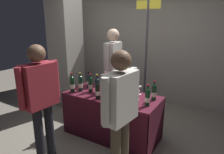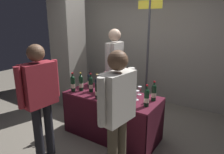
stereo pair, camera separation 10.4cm
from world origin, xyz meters
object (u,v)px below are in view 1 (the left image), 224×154
Objects in this scene: wine_glass_near_taster at (116,90)px; taster_foreground_right at (41,94)px; featured_wine_bottle at (97,86)px; vendor_presenter at (113,64)px; booth_signpost at (146,50)px; tasting_table at (112,108)px; display_bottle_0 at (90,84)px; wine_glass_near_vendor at (137,93)px; flower_vase at (107,89)px; concrete_pillar at (65,31)px; wine_glass_mid at (140,89)px.

taster_foreground_right is at bearing -119.78° from wine_glass_near_taster.
taster_foreground_right reaches higher than featured_wine_bottle.
taster_foreground_right is (-0.06, -1.74, -0.08)m from vendor_presenter.
taster_foreground_right is at bearing -107.34° from booth_signpost.
booth_signpost is at bearing 73.31° from featured_wine_bottle.
featured_wine_bottle is at bearing -147.68° from tasting_table.
taster_foreground_right reaches higher than display_bottle_0.
display_bottle_0 is 2.14× the size of wine_glass_near_vendor.
flower_vase reaches higher than wine_glass_near_taster.
concrete_pillar is at bearing 162.35° from wine_glass_near_vendor.
featured_wine_bottle reaches higher than wine_glass_near_taster.
flower_vase is (-0.02, -0.12, 0.35)m from tasting_table.
concrete_pillar is 2.18m from wine_glass_mid.
wine_glass_near_vendor is 1.07× the size of wine_glass_mid.
wine_glass_near_taster is (0.28, 0.12, -0.05)m from featured_wine_bottle.
wine_glass_near_vendor is 0.07× the size of booth_signpost.
booth_signpost is at bearing 86.24° from wine_glass_near_taster.
flower_vase is (1.58, -0.79, -0.81)m from concrete_pillar.
featured_wine_bottle is 2.32× the size of wine_glass_near_vendor.
wine_glass_mid is at bearing -12.03° from concrete_pillar.
taster_foreground_right reaches higher than wine_glass_near_taster.
booth_signpost reaches higher than taster_foreground_right.
featured_wine_bottle reaches higher than wine_glass_mid.
flower_vase is 1.00m from taster_foreground_right.
wine_glass_near_taster is 1.16m from booth_signpost.
wine_glass_near_taster reaches higher than tasting_table.
booth_signpost reaches higher than featured_wine_bottle.
booth_signpost is at bearing 113.87° from vendor_presenter.
featured_wine_bottle is 1.09× the size of display_bottle_0.
featured_wine_bottle is 0.18m from flower_vase.
wine_glass_near_vendor is (2.03, -0.65, -0.83)m from concrete_pillar.
wine_glass_near_vendor is 1.14m from vendor_presenter.
flower_vase reaches higher than display_bottle_0.
wine_glass_mid is 0.39m from wine_glass_near_taster.
featured_wine_bottle is 0.19m from display_bottle_0.
tasting_table is 11.49× the size of wine_glass_near_taster.
wine_glass_near_vendor is at bearing 18.01° from flower_vase.
display_bottle_0 is 0.94m from taster_foreground_right.
wine_glass_near_taster is at bearing -24.87° from taster_foreground_right.
tasting_table is at bearing -21.07° from taster_foreground_right.
wine_glass_near_taster is 0.08× the size of taster_foreground_right.
flower_vase is at bearing -8.09° from display_bottle_0.
booth_signpost is (1.75, 0.36, -0.33)m from concrete_pillar.
vendor_presenter reaches higher than wine_glass_near_taster.
wine_glass_mid is (0.75, 0.32, -0.04)m from display_bottle_0.
vendor_presenter is (-0.23, 0.87, 0.17)m from featured_wine_bottle.
concrete_pillar is at bearing -89.06° from vendor_presenter.
featured_wine_bottle is (1.40, -0.80, -0.79)m from concrete_pillar.
vendor_presenter is at bearing 104.58° from featured_wine_bottle.
concrete_pillar is 1.80m from featured_wine_bottle.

